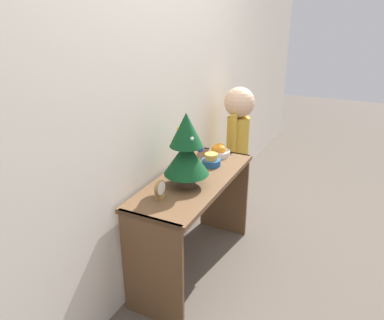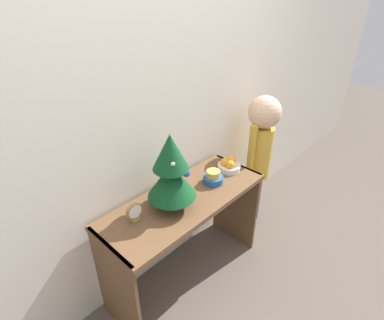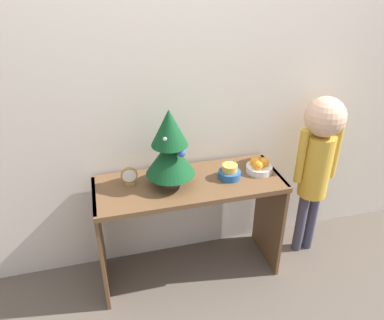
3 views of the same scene
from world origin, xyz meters
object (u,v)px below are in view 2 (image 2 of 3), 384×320
Objects in this scene: mini_tree at (171,171)px; fruit_bowl at (229,165)px; child_figure at (261,142)px; singing_bowl at (213,178)px; desk_clock at (135,213)px.

mini_tree reaches higher than fruit_bowl.
singing_bowl is at bearing -178.56° from child_figure.
fruit_bowl is 0.14× the size of child_figure.
fruit_bowl is (0.55, 0.01, -0.20)m from mini_tree.
singing_bowl is at bearing -6.64° from desk_clock.
mini_tree is 0.40m from singing_bowl.
desk_clock is at bearing 176.61° from fruit_bowl.
child_figure is (0.94, 0.00, -0.16)m from mini_tree.
mini_tree reaches higher than desk_clock.
child_figure is at bearing -0.96° from fruit_bowl.
fruit_bowl is at bearing 0.72° from mini_tree.
desk_clock reaches higher than fruit_bowl.
desk_clock is 1.17m from child_figure.
child_figure is at bearing 1.44° from singing_bowl.
child_figure is at bearing 0.02° from mini_tree.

